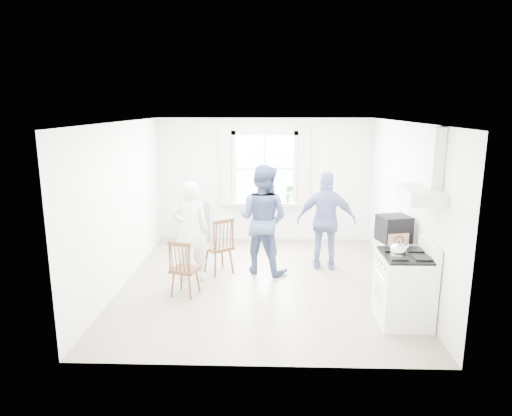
% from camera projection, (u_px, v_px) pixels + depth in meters
% --- Properties ---
extents(room_shell, '(4.62, 5.12, 2.64)m').
position_uv_depth(room_shell, '(262.00, 205.00, 7.25)').
color(room_shell, gray).
rests_on(room_shell, ground).
extents(window_assembly, '(1.88, 0.24, 1.70)m').
position_uv_depth(window_assembly, '(265.00, 173.00, 9.60)').
color(window_assembly, white).
rests_on(window_assembly, room_shell).
extents(range_hood, '(0.45, 0.76, 0.94)m').
position_uv_depth(range_hood, '(425.00, 182.00, 5.73)').
color(range_hood, silver).
rests_on(range_hood, room_shell).
extents(shelf_unit, '(0.40, 0.30, 0.80)m').
position_uv_depth(shelf_unit, '(199.00, 223.00, 9.76)').
color(shelf_unit, gray).
rests_on(shelf_unit, ground).
extents(gas_stove, '(0.68, 0.76, 1.12)m').
position_uv_depth(gas_stove, '(404.00, 288.00, 6.05)').
color(gas_stove, white).
rests_on(gas_stove, ground).
extents(kettle, '(0.20, 0.20, 0.28)m').
position_uv_depth(kettle, '(398.00, 250.00, 5.81)').
color(kettle, silver).
rests_on(kettle, gas_stove).
extents(low_cabinet, '(0.50, 0.55, 0.90)m').
position_uv_depth(low_cabinet, '(395.00, 271.00, 6.74)').
color(low_cabinet, silver).
rests_on(low_cabinet, ground).
extents(stereo_stack, '(0.51, 0.47, 0.38)m').
position_uv_depth(stereo_stack, '(394.00, 228.00, 6.66)').
color(stereo_stack, black).
rests_on(stereo_stack, low_cabinet).
extents(cardboard_box, '(0.32, 0.28, 0.17)m').
position_uv_depth(cardboard_box, '(399.00, 239.00, 6.48)').
color(cardboard_box, '#A4704F').
rests_on(cardboard_box, low_cabinet).
extents(windsor_chair_a, '(0.58, 0.58, 1.00)m').
position_uv_depth(windsor_chair_a, '(222.00, 240.00, 7.74)').
color(windsor_chair_a, '#472916').
rests_on(windsor_chair_a, ground).
extents(windsor_chair_b, '(0.47, 0.46, 0.89)m').
position_uv_depth(windsor_chair_b, '(182.00, 263.00, 6.82)').
color(windsor_chair_b, '#472916').
rests_on(windsor_chair_b, ground).
extents(person_left, '(0.65, 0.65, 1.67)m').
position_uv_depth(person_left, '(191.00, 231.00, 7.46)').
color(person_left, silver).
rests_on(person_left, ground).
extents(person_mid, '(1.21, 1.21, 1.88)m').
position_uv_depth(person_mid, '(263.00, 219.00, 7.81)').
color(person_mid, '#404E77').
rests_on(person_mid, ground).
extents(person_right, '(1.12, 1.12, 1.75)m').
position_uv_depth(person_right, '(326.00, 221.00, 7.98)').
color(person_right, navy).
rests_on(person_right, ground).
extents(potted_plant, '(0.25, 0.25, 0.37)m').
position_uv_depth(potted_plant, '(289.00, 194.00, 9.59)').
color(potted_plant, '#36793B').
rests_on(potted_plant, window_assembly).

